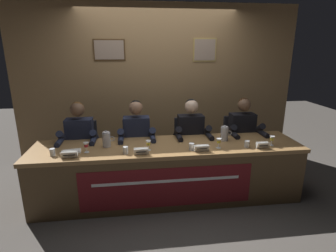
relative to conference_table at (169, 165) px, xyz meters
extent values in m
plane|color=#4C4742|center=(0.00, 0.11, -0.50)|extent=(12.00, 12.00, 0.00)
cube|color=#937047|center=(0.00, 1.41, 0.80)|extent=(4.60, 0.12, 2.60)
cube|color=#4C3319|center=(-0.76, 1.34, 1.38)|extent=(0.49, 0.02, 0.33)
cube|color=gray|center=(-0.76, 1.33, 1.38)|extent=(0.45, 0.01, 0.29)
cube|color=tan|center=(0.76, 1.34, 1.38)|extent=(0.38, 0.02, 0.37)
cube|color=gray|center=(0.76, 1.33, 1.38)|extent=(0.34, 0.01, 0.33)
cube|color=olive|center=(0.00, 0.11, 0.20)|extent=(3.40, 0.77, 0.05)
cube|color=brown|center=(0.00, -0.25, -0.16)|extent=(3.34, 0.04, 0.68)
cube|color=brown|center=(-1.65, 0.11, -0.16)|extent=(0.08, 0.69, 0.68)
cube|color=brown|center=(1.65, 0.11, -0.16)|extent=(0.08, 0.69, 0.68)
cube|color=maroon|center=(-0.06, -0.27, -0.16)|extent=(2.03, 0.01, 0.50)
cube|color=white|center=(-0.06, -0.28, -0.07)|extent=(1.72, 0.00, 0.04)
cylinder|color=black|center=(-1.16, 0.60, -0.49)|extent=(0.44, 0.44, 0.02)
cylinder|color=black|center=(-1.16, 0.60, -0.27)|extent=(0.05, 0.05, 0.41)
cube|color=#232328|center=(-1.16, 0.60, -0.05)|extent=(0.44, 0.44, 0.03)
cube|color=#232328|center=(-1.16, 0.80, 0.18)|extent=(0.40, 0.05, 0.44)
cylinder|color=black|center=(-1.26, 0.25, -0.27)|extent=(0.10, 0.10, 0.46)
cylinder|color=black|center=(-1.06, 0.25, -0.27)|extent=(0.10, 0.10, 0.46)
cylinder|color=black|center=(-1.26, 0.40, 0.01)|extent=(0.13, 0.34, 0.13)
cylinder|color=black|center=(-1.06, 0.40, 0.01)|extent=(0.13, 0.34, 0.13)
cube|color=#1E2338|center=(-1.16, 0.57, 0.25)|extent=(0.36, 0.20, 0.48)
sphere|color=brown|center=(-1.16, 0.55, 0.63)|extent=(0.19, 0.19, 0.19)
sphere|color=#593819|center=(-1.16, 0.56, 0.64)|extent=(0.17, 0.17, 0.17)
cylinder|color=#1E2338|center=(-1.37, 0.47, 0.27)|extent=(0.09, 0.30, 0.25)
cylinder|color=#1E2338|center=(-0.95, 0.47, 0.27)|extent=(0.09, 0.30, 0.25)
cylinder|color=#1E2338|center=(-1.37, 0.31, 0.26)|extent=(0.07, 0.24, 0.07)
cylinder|color=#1E2338|center=(-0.95, 0.31, 0.26)|extent=(0.07, 0.24, 0.07)
cube|color=white|center=(-1.15, -0.18, 0.27)|extent=(0.18, 0.03, 0.08)
cube|color=white|center=(-1.15, -0.14, 0.27)|extent=(0.18, 0.03, 0.08)
cube|color=black|center=(-1.15, -0.18, 0.27)|extent=(0.13, 0.01, 0.01)
cylinder|color=white|center=(-0.98, -0.01, 0.23)|extent=(0.06, 0.06, 0.00)
cylinder|color=white|center=(-0.98, -0.01, 0.26)|extent=(0.01, 0.01, 0.05)
cone|color=white|center=(-0.98, -0.01, 0.32)|extent=(0.06, 0.06, 0.06)
cylinder|color=#B21E2D|center=(-0.98, -0.01, 0.31)|extent=(0.04, 0.04, 0.04)
cylinder|color=silver|center=(-1.35, -0.07, 0.27)|extent=(0.06, 0.06, 0.08)
cylinder|color=silver|center=(-1.35, -0.07, 0.25)|extent=(0.05, 0.05, 0.05)
cylinder|color=black|center=(-0.39, 0.60, -0.49)|extent=(0.44, 0.44, 0.02)
cylinder|color=black|center=(-0.39, 0.60, -0.27)|extent=(0.05, 0.05, 0.41)
cube|color=#232328|center=(-0.39, 0.60, -0.05)|extent=(0.44, 0.44, 0.03)
cube|color=#232328|center=(-0.39, 0.80, 0.18)|extent=(0.40, 0.05, 0.44)
cylinder|color=black|center=(-0.49, 0.25, -0.27)|extent=(0.10, 0.10, 0.46)
cylinder|color=black|center=(-0.29, 0.25, -0.27)|extent=(0.10, 0.10, 0.46)
cylinder|color=black|center=(-0.49, 0.40, 0.01)|extent=(0.13, 0.34, 0.13)
cylinder|color=black|center=(-0.29, 0.40, 0.01)|extent=(0.13, 0.34, 0.13)
cube|color=#1E2338|center=(-0.39, 0.57, 0.25)|extent=(0.36, 0.20, 0.48)
sphere|color=#8E664C|center=(-0.39, 0.55, 0.63)|extent=(0.19, 0.19, 0.19)
sphere|color=black|center=(-0.39, 0.56, 0.64)|extent=(0.17, 0.17, 0.17)
cylinder|color=#1E2338|center=(-0.60, 0.47, 0.27)|extent=(0.09, 0.30, 0.25)
cylinder|color=#1E2338|center=(-0.18, 0.47, 0.27)|extent=(0.09, 0.30, 0.25)
cylinder|color=#1E2338|center=(-0.60, 0.31, 0.26)|extent=(0.07, 0.24, 0.07)
cylinder|color=#1E2338|center=(-0.18, 0.31, 0.26)|extent=(0.07, 0.24, 0.07)
cube|color=white|center=(-0.35, -0.19, 0.27)|extent=(0.17, 0.03, 0.08)
cube|color=white|center=(-0.35, -0.15, 0.27)|extent=(0.17, 0.03, 0.08)
cube|color=black|center=(-0.35, -0.19, 0.27)|extent=(0.12, 0.01, 0.01)
cylinder|color=white|center=(-0.26, -0.04, 0.23)|extent=(0.06, 0.06, 0.00)
cylinder|color=white|center=(-0.26, -0.04, 0.26)|extent=(0.01, 0.01, 0.05)
cone|color=white|center=(-0.26, -0.04, 0.32)|extent=(0.06, 0.06, 0.06)
cylinder|color=yellow|center=(-0.26, -0.04, 0.31)|extent=(0.04, 0.04, 0.04)
cylinder|color=silver|center=(-0.53, -0.11, 0.27)|extent=(0.06, 0.06, 0.08)
cylinder|color=silver|center=(-0.53, -0.11, 0.25)|extent=(0.05, 0.05, 0.05)
cylinder|color=black|center=(0.39, 0.60, -0.49)|extent=(0.44, 0.44, 0.02)
cylinder|color=black|center=(0.39, 0.60, -0.27)|extent=(0.05, 0.05, 0.41)
cube|color=#232328|center=(0.39, 0.60, -0.05)|extent=(0.44, 0.44, 0.03)
cube|color=#232328|center=(0.39, 0.80, 0.18)|extent=(0.40, 0.05, 0.44)
cylinder|color=black|center=(0.29, 0.25, -0.27)|extent=(0.10, 0.10, 0.46)
cylinder|color=black|center=(0.49, 0.25, -0.27)|extent=(0.10, 0.10, 0.46)
cylinder|color=black|center=(0.29, 0.40, 0.01)|extent=(0.13, 0.34, 0.13)
cylinder|color=black|center=(0.49, 0.40, 0.01)|extent=(0.13, 0.34, 0.13)
cube|color=black|center=(0.39, 0.57, 0.25)|extent=(0.36, 0.20, 0.48)
sphere|color=beige|center=(0.39, 0.55, 0.63)|extent=(0.19, 0.19, 0.19)
sphere|color=black|center=(0.39, 0.56, 0.64)|extent=(0.17, 0.17, 0.17)
cylinder|color=black|center=(0.18, 0.47, 0.27)|extent=(0.09, 0.30, 0.25)
cylinder|color=black|center=(0.60, 0.47, 0.27)|extent=(0.09, 0.30, 0.25)
cylinder|color=black|center=(0.18, 0.31, 0.26)|extent=(0.07, 0.24, 0.07)
cylinder|color=black|center=(0.60, 0.31, 0.26)|extent=(0.07, 0.24, 0.07)
cube|color=white|center=(0.37, -0.18, 0.27)|extent=(0.18, 0.03, 0.08)
cube|color=white|center=(0.37, -0.14, 0.27)|extent=(0.18, 0.03, 0.08)
cube|color=black|center=(0.37, -0.18, 0.27)|extent=(0.13, 0.01, 0.01)
cylinder|color=white|center=(0.60, -0.07, 0.23)|extent=(0.06, 0.06, 0.00)
cylinder|color=white|center=(0.60, -0.07, 0.26)|extent=(0.01, 0.01, 0.05)
cone|color=white|center=(0.60, -0.07, 0.32)|extent=(0.06, 0.06, 0.06)
cylinder|color=yellow|center=(0.60, -0.07, 0.31)|extent=(0.04, 0.04, 0.04)
cylinder|color=silver|center=(0.26, -0.10, 0.27)|extent=(0.06, 0.06, 0.08)
cylinder|color=silver|center=(0.26, -0.10, 0.25)|extent=(0.05, 0.05, 0.05)
cylinder|color=black|center=(1.17, 0.60, -0.49)|extent=(0.44, 0.44, 0.02)
cylinder|color=black|center=(1.17, 0.60, -0.27)|extent=(0.05, 0.05, 0.41)
cube|color=#232328|center=(1.17, 0.60, -0.05)|extent=(0.44, 0.44, 0.03)
cube|color=#232328|center=(1.17, 0.80, 0.18)|extent=(0.40, 0.05, 0.44)
cylinder|color=black|center=(1.07, 0.25, -0.27)|extent=(0.10, 0.10, 0.46)
cylinder|color=black|center=(1.27, 0.25, -0.27)|extent=(0.10, 0.10, 0.46)
cylinder|color=black|center=(1.07, 0.40, 0.01)|extent=(0.13, 0.34, 0.13)
cylinder|color=black|center=(1.27, 0.40, 0.01)|extent=(0.13, 0.34, 0.13)
cube|color=black|center=(1.17, 0.57, 0.25)|extent=(0.36, 0.20, 0.48)
sphere|color=brown|center=(1.17, 0.55, 0.63)|extent=(0.19, 0.19, 0.19)
sphere|color=#331E0F|center=(1.17, 0.56, 0.64)|extent=(0.17, 0.17, 0.17)
cylinder|color=black|center=(0.96, 0.47, 0.27)|extent=(0.09, 0.30, 0.25)
cylinder|color=black|center=(1.38, 0.47, 0.27)|extent=(0.09, 0.30, 0.25)
cylinder|color=black|center=(0.96, 0.31, 0.26)|extent=(0.07, 0.24, 0.07)
cylinder|color=black|center=(1.38, 0.31, 0.26)|extent=(0.07, 0.24, 0.07)
cube|color=white|center=(1.14, -0.17, 0.27)|extent=(0.16, 0.03, 0.08)
cube|color=white|center=(1.14, -0.14, 0.27)|extent=(0.16, 0.03, 0.08)
cube|color=black|center=(1.14, -0.18, 0.27)|extent=(0.11, 0.01, 0.01)
cylinder|color=white|center=(1.30, -0.07, 0.23)|extent=(0.06, 0.06, 0.00)
cylinder|color=white|center=(1.30, -0.07, 0.26)|extent=(0.01, 0.01, 0.05)
cone|color=white|center=(1.30, -0.07, 0.32)|extent=(0.06, 0.06, 0.06)
cylinder|color=yellow|center=(1.30, -0.07, 0.31)|extent=(0.04, 0.04, 0.04)
cylinder|color=silver|center=(0.96, -0.09, 0.27)|extent=(0.06, 0.06, 0.08)
cylinder|color=silver|center=(0.96, -0.09, 0.25)|extent=(0.05, 0.05, 0.05)
cylinder|color=silver|center=(-0.76, 0.15, 0.32)|extent=(0.10, 0.10, 0.18)
cylinder|color=silver|center=(-0.76, 0.15, 0.41)|extent=(0.08, 0.09, 0.01)
sphere|color=silver|center=(-0.76, 0.15, 0.43)|extent=(0.02, 0.02, 0.02)
torus|color=silver|center=(-0.70, 0.15, 0.33)|extent=(0.07, 0.01, 0.07)
cylinder|color=silver|center=(0.77, 0.19, 0.32)|extent=(0.10, 0.10, 0.18)
cylinder|color=silver|center=(0.77, 0.19, 0.41)|extent=(0.08, 0.09, 0.01)
sphere|color=silver|center=(0.77, 0.19, 0.43)|extent=(0.02, 0.02, 0.02)
torus|color=silver|center=(0.84, 0.19, 0.33)|extent=(0.07, 0.01, 0.07)
cube|color=white|center=(-1.16, 0.02, 0.23)|extent=(0.23, 0.18, 0.01)
camera|label=1|loc=(-0.41, -3.06, 1.42)|focal=28.66mm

